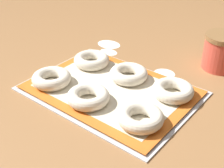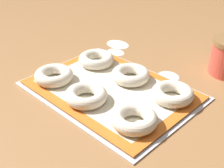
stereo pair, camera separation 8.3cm
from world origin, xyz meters
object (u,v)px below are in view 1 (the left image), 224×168
(bagel_front_center, at_px, (88,97))
(bagel_front_right, at_px, (140,117))
(bagel_back_right, at_px, (173,90))
(bagel_back_center, at_px, (129,74))
(flour_canister, at_px, (222,51))
(bagel_back_left, at_px, (92,60))
(baking_tray, at_px, (112,91))
(bagel_front_left, at_px, (52,78))

(bagel_front_center, bearing_deg, bagel_front_right, 4.55)
(bagel_front_center, bearing_deg, bagel_back_right, 46.27)
(bagel_back_center, xyz_separation_m, flour_canister, (0.20, 0.29, 0.03))
(bagel_back_left, xyz_separation_m, bagel_back_right, (0.33, 0.00, 0.00))
(bagel_front_center, height_order, bagel_front_right, same)
(bagel_back_left, height_order, bagel_back_right, same)
(baking_tray, distance_m, bagel_back_right, 0.19)
(bagel_back_right, xyz_separation_m, flour_canister, (0.03, 0.28, 0.03))
(bagel_front_right, xyz_separation_m, flour_canister, (0.04, 0.45, 0.03))
(bagel_front_right, xyz_separation_m, bagel_back_center, (-0.16, 0.17, 0.00))
(bagel_front_left, relative_size, bagel_back_left, 1.00)
(bagel_front_center, distance_m, bagel_back_left, 0.24)
(bagel_back_center, height_order, flour_canister, flour_canister)
(bagel_back_left, relative_size, bagel_back_center, 1.00)
(bagel_front_left, distance_m, bagel_back_left, 0.18)
(bagel_back_right, distance_m, flour_canister, 0.29)
(baking_tray, bearing_deg, bagel_back_center, 87.65)
(bagel_front_left, height_order, flour_canister, flour_canister)
(baking_tray, distance_m, bagel_front_left, 0.20)
(bagel_back_right, height_order, flour_canister, flour_canister)
(bagel_back_center, relative_size, flour_canister, 0.95)
(bagel_back_left, bearing_deg, flour_canister, 38.47)
(bagel_front_left, xyz_separation_m, bagel_back_center, (0.18, 0.18, 0.00))
(bagel_front_center, relative_size, bagel_back_center, 1.00)
(bagel_back_left, xyz_separation_m, flour_canister, (0.36, 0.29, 0.03))
(bagel_front_center, xyz_separation_m, bagel_front_right, (0.18, 0.01, 0.00))
(bagel_front_left, relative_size, bagel_back_center, 1.00)
(bagel_front_right, relative_size, bagel_back_center, 1.00)
(bagel_back_center, height_order, bagel_back_right, same)
(bagel_front_left, bearing_deg, bagel_back_right, 27.91)
(bagel_front_center, height_order, bagel_back_right, same)
(bagel_front_center, xyz_separation_m, bagel_back_center, (0.01, 0.18, 0.00))
(baking_tray, xyz_separation_m, bagel_back_right, (0.17, 0.09, 0.03))
(bagel_back_left, bearing_deg, bagel_front_left, -94.86)
(bagel_front_center, distance_m, flour_canister, 0.52)
(bagel_back_left, height_order, flour_canister, flour_canister)
(baking_tray, height_order, bagel_back_left, bagel_back_left)
(baking_tray, relative_size, bagel_back_center, 4.10)
(bagel_front_center, bearing_deg, baking_tray, 84.09)
(bagel_back_left, bearing_deg, bagel_back_center, 0.60)
(bagel_back_right, bearing_deg, baking_tray, -152.69)
(bagel_back_center, bearing_deg, baking_tray, -92.35)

